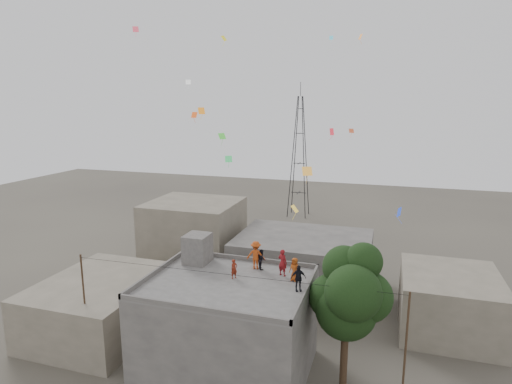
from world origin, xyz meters
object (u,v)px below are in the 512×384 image
person_red_adult (283,263)px  transmission_tower (299,157)px  person_dark_adult (298,278)px  tree (350,294)px  stair_head_box (197,249)px

person_red_adult → transmission_tower: bearing=-58.8°
person_red_adult → person_dark_adult: size_ratio=1.11×
tree → person_dark_adult: tree is taller
person_red_adult → person_dark_adult: person_red_adult is taller
transmission_tower → person_red_adult: (6.96, -37.87, -2.10)m
transmission_tower → person_dark_adult: size_ratio=12.71×
tree → person_dark_adult: size_ratio=5.78×
stair_head_box → transmission_tower: 37.46m
tree → person_red_adult: tree is taller
stair_head_box → transmission_tower: size_ratio=0.10×
tree → transmission_tower: bearing=106.1°
transmission_tower → person_red_adult: transmission_tower is taller
person_red_adult → person_dark_adult: (1.44, -1.95, -0.08)m
tree → person_dark_adult: bearing=-172.0°
transmission_tower → person_dark_adult: (8.40, -39.82, -2.18)m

